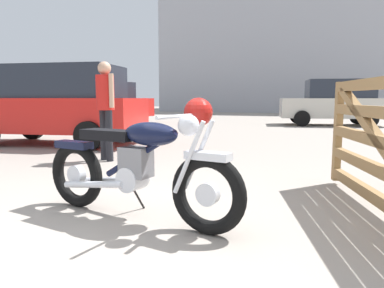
# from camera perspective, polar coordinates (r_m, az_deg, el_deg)

# --- Properties ---
(ground_plane) EXTENTS (80.00, 80.00, 0.00)m
(ground_plane) POSITION_cam_1_polar(r_m,az_deg,el_deg) (2.94, -11.69, -13.85)
(ground_plane) COLOR gray
(vintage_motorcycle) EXTENTS (2.07, 0.73, 1.07)m
(vintage_motorcycle) POSITION_cam_1_polar(r_m,az_deg,el_deg) (3.10, -8.19, -3.18)
(vintage_motorcycle) COLOR black
(vintage_motorcycle) RESTS_ON ground_plane
(bystander) EXTENTS (0.43, 0.30, 1.66)m
(bystander) POSITION_cam_1_polar(r_m,az_deg,el_deg) (6.16, -13.73, 6.79)
(bystander) COLOR black
(bystander) RESTS_ON ground_plane
(dark_sedan_left) EXTENTS (4.91, 2.49, 1.74)m
(dark_sedan_left) POSITION_cam_1_polar(r_m,az_deg,el_deg) (16.12, -15.10, 6.67)
(dark_sedan_left) COLOR black
(dark_sedan_left) RESTS_ON ground_plane
(silver_sedan_mid) EXTENTS (4.14, 2.36, 1.78)m
(silver_sedan_mid) POSITION_cam_1_polar(r_m,az_deg,el_deg) (15.11, 21.81, 6.28)
(silver_sedan_mid) COLOR black
(silver_sedan_mid) RESTS_ON ground_plane
(white_estate_far) EXTENTS (4.13, 2.35, 1.78)m
(white_estate_far) POSITION_cam_1_polar(r_m,az_deg,el_deg) (8.72, -20.51, 5.96)
(white_estate_far) COLOR black
(white_estate_far) RESTS_ON ground_plane
(industrial_building) EXTENTS (20.37, 13.73, 20.76)m
(industrial_building) POSITION_cam_1_polar(r_m,az_deg,el_deg) (33.33, 15.64, 13.91)
(industrial_building) COLOR #9EA0A8
(industrial_building) RESTS_ON ground_plane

